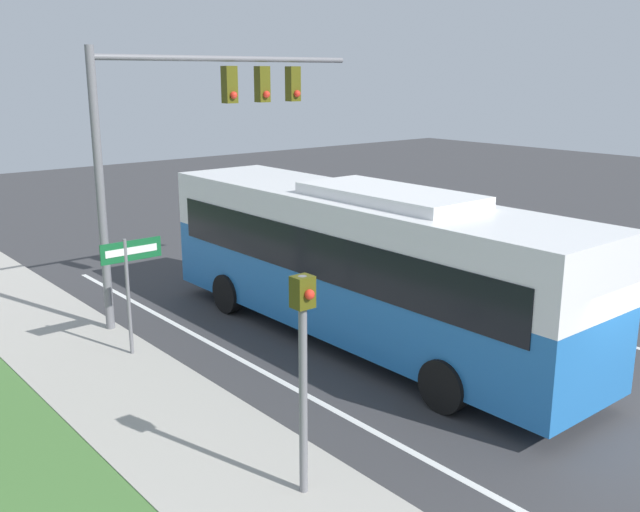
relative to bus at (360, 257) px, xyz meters
The scene contains 6 objects.
ground_plane 5.99m from the bus, 81.23° to the right, with size 80.00×80.00×0.00m, color #38383A.
lane_divider_near 6.53m from the bus, 116.09° to the right, with size 0.14×30.00×0.01m.
bus is the anchor object (origin of this frame).
signal_gantry 5.28m from the bus, 111.92° to the left, with size 7.32×0.41×6.55m.
pedestrian_signal 6.39m from the bus, 139.92° to the right, with size 0.28×0.34×3.35m.
street_sign 5.00m from the bus, 152.20° to the left, with size 1.35×0.08×2.64m.
Camera 1 is at (-11.39, -5.67, 5.97)m, focal length 40.00 mm.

